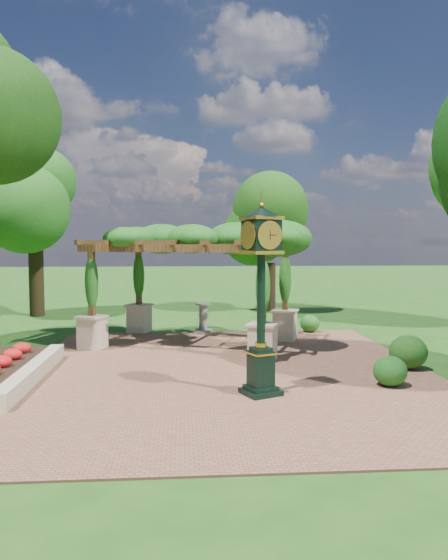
{
  "coord_description": "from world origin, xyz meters",
  "views": [
    {
      "loc": [
        -1.13,
        -12.26,
        3.24
      ],
      "look_at": [
        0.0,
        2.5,
        2.2
      ],
      "focal_mm": 35.0,
      "sensor_mm": 36.0,
      "label": 1
    }
  ],
  "objects": [
    {
      "name": "pergola",
      "position": [
        -0.82,
        4.67,
        3.14
      ],
      "size": [
        7.04,
        5.75,
        3.82
      ],
      "rotation": [
        0.0,
        0.0,
        -0.38
      ],
      "color": "beige",
      "rests_on": "brick_plaza"
    },
    {
      "name": "shrub_back",
      "position": [
        3.37,
        6.63,
        0.35
      ],
      "size": [
        0.72,
        0.72,
        0.62
      ],
      "primitive_type": "ellipsoid",
      "rotation": [
        0.0,
        0.0,
        -0.05
      ],
      "color": "#215819",
      "rests_on": "brick_plaza"
    },
    {
      "name": "pedestal_clock",
      "position": [
        0.5,
        -1.1,
        2.4
      ],
      "size": [
        1.04,
        1.04,
        4.01
      ],
      "rotation": [
        0.0,
        0.0,
        0.41
      ],
      "color": "black",
      "rests_on": "brick_plaza"
    },
    {
      "name": "brick_plaza",
      "position": [
        0.0,
        1.0,
        0.02
      ],
      "size": [
        10.0,
        12.0,
        0.04
      ],
      "primitive_type": "cube",
      "color": "brown",
      "rests_on": "ground"
    },
    {
      "name": "shrub_front",
      "position": [
        3.46,
        -0.66,
        0.38
      ],
      "size": [
        0.75,
        0.75,
        0.67
      ],
      "primitive_type": "ellipsoid",
      "rotation": [
        0.0,
        0.0,
        -0.01
      ],
      "color": "#1C5418",
      "rests_on": "brick_plaza"
    },
    {
      "name": "ground",
      "position": [
        0.0,
        0.0,
        0.0
      ],
      "size": [
        120.0,
        120.0,
        0.0
      ],
      "primitive_type": "plane",
      "color": "#1E4714",
      "rests_on": "ground"
    },
    {
      "name": "tree_west_far",
      "position": [
        -7.5,
        12.05,
        5.24
      ],
      "size": [
        3.4,
        3.4,
        7.67
      ],
      "color": "black",
      "rests_on": "ground"
    },
    {
      "name": "tree_north",
      "position": [
        2.96,
        13.04,
        3.98
      ],
      "size": [
        3.26,
        3.26,
        5.82
      ],
      "color": "#331F14",
      "rests_on": "ground"
    },
    {
      "name": "sundial",
      "position": [
        -0.39,
        7.04,
        0.47
      ],
      "size": [
        0.67,
        0.67,
        1.06
      ],
      "rotation": [
        0.0,
        0.0,
        -0.16
      ],
      "color": "gray",
      "rests_on": "ground"
    },
    {
      "name": "border_wall",
      "position": [
        -4.6,
        0.5,
        0.2
      ],
      "size": [
        0.35,
        5.0,
        0.4
      ],
      "primitive_type": "cube",
      "color": "#C6B793",
      "rests_on": "ground"
    },
    {
      "name": "shrub_mid",
      "position": [
        4.54,
        0.91,
        0.47
      ],
      "size": [
        1.2,
        1.2,
        0.85
      ],
      "primitive_type": "ellipsoid",
      "rotation": [
        0.0,
        0.0,
        0.32
      ],
      "color": "#1D4A14",
      "rests_on": "brick_plaza"
    }
  ]
}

